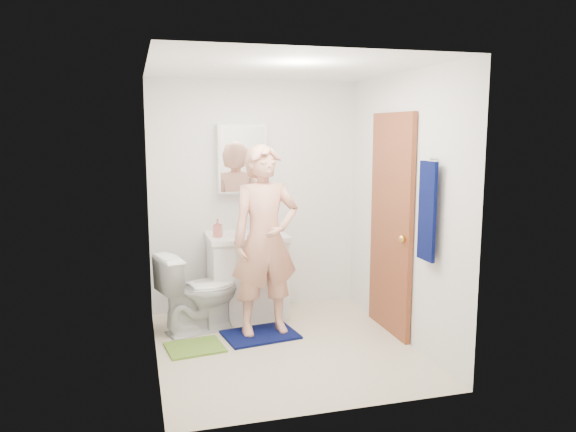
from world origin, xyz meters
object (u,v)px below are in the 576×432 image
object	(u,v)px
medicine_cabinet	(242,159)
man	(265,240)
soap_dispenser	(218,228)
towel	(427,211)
toilet	(199,291)
vanity_cabinet	(247,278)
toothbrush_cup	(263,227)

from	to	relation	value
medicine_cabinet	man	distance (m)	1.06
medicine_cabinet	soap_dispenser	size ratio (longest dim) A/B	3.91
towel	toilet	distance (m)	2.25
towel	man	distance (m)	1.50
vanity_cabinet	medicine_cabinet	world-z (taller)	medicine_cabinet
vanity_cabinet	toilet	xyz separation A→B (m)	(-0.53, -0.31, -0.02)
towel	man	bearing A→B (deg)	140.47
towel	toothbrush_cup	xyz separation A→B (m)	(-0.98, 1.60, -0.35)
towel	vanity_cabinet	bearing A→B (deg)	128.47
medicine_cabinet	towel	bearing A→B (deg)	-55.39
medicine_cabinet	soap_dispenser	distance (m)	0.78
man	towel	bearing A→B (deg)	-44.22
toilet	soap_dispenser	world-z (taller)	soap_dispenser
towel	toothbrush_cup	distance (m)	1.91
vanity_cabinet	soap_dispenser	xyz separation A→B (m)	(-0.30, -0.05, 0.54)
medicine_cabinet	man	world-z (taller)	medicine_cabinet
towel	toilet	xyz separation A→B (m)	(-1.71, 1.18, -0.87)
vanity_cabinet	man	xyz separation A→B (m)	(0.06, -0.56, 0.49)
toilet	toothbrush_cup	xyz separation A→B (m)	(0.73, 0.42, 0.51)
towel	man	world-z (taller)	man
toothbrush_cup	man	distance (m)	0.69
soap_dispenser	man	size ratio (longest dim) A/B	0.10
vanity_cabinet	toilet	distance (m)	0.61
toilet	man	bearing A→B (deg)	-130.43
toilet	soap_dispenser	bearing A→B (deg)	-58.78
toothbrush_cup	towel	bearing A→B (deg)	-58.43
soap_dispenser	medicine_cabinet	bearing A→B (deg)	42.68
vanity_cabinet	toothbrush_cup	bearing A→B (deg)	29.84
toothbrush_cup	toilet	bearing A→B (deg)	-149.89
vanity_cabinet	toilet	bearing A→B (deg)	-149.79
medicine_cabinet	towel	size ratio (longest dim) A/B	0.87
towel	soap_dispenser	world-z (taller)	towel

